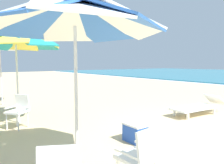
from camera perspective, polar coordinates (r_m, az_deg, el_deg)
name	(u,v)px	position (r m, az deg, el deg)	size (l,w,h in m)	color
ground_plane	(213,135)	(5.55, 26.01, -13.00)	(80.00, 80.00, 0.00)	beige
beach_umbrella_0	(75,18)	(3.17, -10.15, 16.97)	(2.61, 2.61, 2.67)	silver
plastic_chair_0	(140,155)	(2.88, 7.83, -19.16)	(0.50, 0.48, 0.87)	white
beach_umbrella_1	(16,38)	(6.33, -24.96, 10.84)	(2.50, 2.50, 2.76)	silver
plastic_chair_2	(19,109)	(5.95, -24.20, -6.77)	(0.62, 0.63, 0.87)	white
sun_lounger_1	(199,106)	(7.42, 22.75, -6.10)	(0.85, 2.20, 0.62)	white
cooler_box	(135,132)	(4.61, 6.35, -13.60)	(0.50, 0.34, 0.40)	blue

